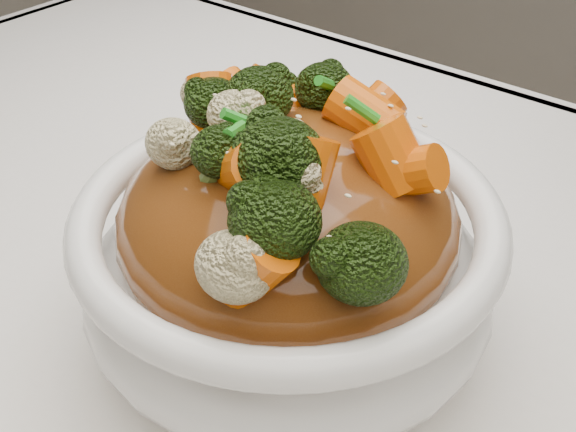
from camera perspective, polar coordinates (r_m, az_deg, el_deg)
The scene contains 8 objects.
tablecloth at distance 0.42m, azimuth -0.21°, elevation -12.22°, with size 1.20×0.80×0.04m, color white.
bowl at distance 0.39m, azimuth 0.00°, elevation -4.18°, with size 0.23×0.23×0.09m, color white, non-canonical shape.
sauce_base at distance 0.37m, azimuth 0.00°, elevation -0.41°, with size 0.19×0.19×0.10m, color #613110.
carrots at distance 0.33m, azimuth 0.00°, elevation 8.96°, with size 0.19×0.19×0.05m, color #E15E07, non-canonical shape.
broccoli at distance 0.33m, azimuth 0.00°, elevation 8.79°, with size 0.19×0.19×0.05m, color black, non-canonical shape.
cauliflower at distance 0.33m, azimuth 0.00°, elevation 8.46°, with size 0.19×0.19×0.04m, color beige, non-canonical shape.
scallions at distance 0.33m, azimuth 0.00°, elevation 9.13°, with size 0.14×0.14×0.02m, color #23881F, non-canonical shape.
sesame_seeds at distance 0.33m, azimuth 0.00°, elevation 9.13°, with size 0.17×0.17×0.01m, color beige, non-canonical shape.
Camera 1 is at (0.18, -0.22, 1.05)m, focal length 42.00 mm.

